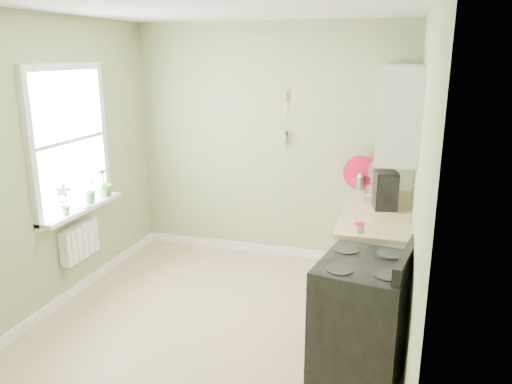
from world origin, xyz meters
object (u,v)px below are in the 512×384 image
(stove, at_px, (363,317))
(coffee_maker, at_px, (385,191))
(stand_mixer, at_px, (376,183))
(kettle, at_px, (360,181))

(stove, xyz_separation_m, coffee_maker, (0.06, 1.33, 0.62))
(stand_mixer, distance_m, coffee_maker, 0.32)
(coffee_maker, bearing_deg, stand_mixer, 108.68)
(stove, height_order, kettle, kettle)
(stand_mixer, distance_m, kettle, 0.40)
(stove, distance_m, coffee_maker, 1.47)
(stove, bearing_deg, kettle, 96.59)
(stove, distance_m, kettle, 2.06)
(kettle, bearing_deg, coffee_maker, -65.63)
(kettle, distance_m, coffee_maker, 0.71)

